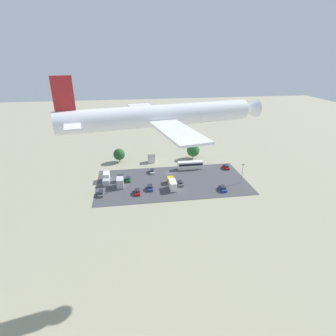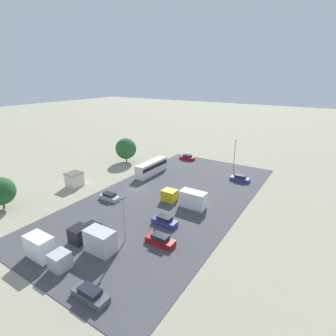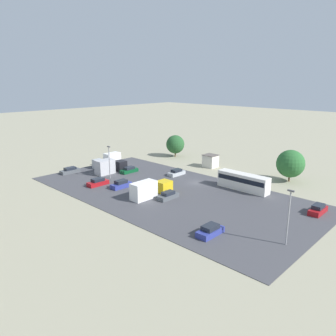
{
  "view_description": "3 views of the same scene",
  "coord_description": "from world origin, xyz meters",
  "px_view_note": "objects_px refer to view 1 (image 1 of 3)",
  "views": [
    {
      "loc": [
        15.42,
        99.44,
        46.14
      ],
      "look_at": [
        4.88,
        29.56,
        15.35
      ],
      "focal_mm": 28.0,
      "sensor_mm": 36.0,
      "label": 1
    },
    {
      "loc": [
        41.82,
        34.98,
        24.25
      ],
      "look_at": [
        -2.58,
        6.69,
        5.62
      ],
      "focal_mm": 28.0,
      "sensor_mm": 36.0,
      "label": 2
    },
    {
      "loc": [
        -42.8,
        53.34,
        21.56
      ],
      "look_at": [
        -1.96,
        10.89,
        5.87
      ],
      "focal_mm": 35.0,
      "sensor_mm": 36.0,
      "label": 3
    }
  ],
  "objects_px": {
    "parked_car_7": "(150,188)",
    "airplane": "(166,115)",
    "parked_car_3": "(180,183)",
    "parked_truck_1": "(172,184)",
    "parked_car_6": "(137,192)",
    "bus": "(190,165)",
    "parked_car_2": "(128,179)",
    "parked_truck_2": "(106,178)",
    "parked_truck_0": "(120,181)",
    "shed_building": "(151,159)",
    "parked_car_1": "(152,171)",
    "parked_car_5": "(101,193)",
    "parked_car_0": "(223,188)",
    "parked_car_4": "(226,167)"
  },
  "relations": [
    {
      "from": "parked_car_7",
      "to": "airplane",
      "type": "distance_m",
      "value": 50.64
    },
    {
      "from": "parked_car_3",
      "to": "parked_truck_1",
      "type": "height_order",
      "value": "parked_truck_1"
    },
    {
      "from": "parked_car_6",
      "to": "parked_car_3",
      "type": "bearing_deg",
      "value": -165.16
    },
    {
      "from": "bus",
      "to": "parked_car_2",
      "type": "distance_m",
      "value": 27.97
    },
    {
      "from": "parked_truck_2",
      "to": "airplane",
      "type": "xyz_separation_m",
      "value": [
        -17.19,
        45.69,
        33.88
      ]
    },
    {
      "from": "parked_truck_1",
      "to": "bus",
      "type": "bearing_deg",
      "value": 56.34
    },
    {
      "from": "parked_car_2",
      "to": "parked_car_3",
      "type": "bearing_deg",
      "value": -18.88
    },
    {
      "from": "parked_truck_0",
      "to": "parked_truck_2",
      "type": "relative_size",
      "value": 1.06
    },
    {
      "from": "bus",
      "to": "parked_car_2",
      "type": "height_order",
      "value": "bus"
    },
    {
      "from": "shed_building",
      "to": "airplane",
      "type": "distance_m",
      "value": 72.16
    },
    {
      "from": "shed_building",
      "to": "parked_car_7",
      "type": "height_order",
      "value": "shed_building"
    },
    {
      "from": "parked_car_3",
      "to": "airplane",
      "type": "distance_m",
      "value": 53.27
    },
    {
      "from": "parked_car_1",
      "to": "parked_truck_2",
      "type": "height_order",
      "value": "parked_truck_2"
    },
    {
      "from": "bus",
      "to": "parked_car_5",
      "type": "height_order",
      "value": "bus"
    },
    {
      "from": "parked_car_2",
      "to": "parked_truck_0",
      "type": "xyz_separation_m",
      "value": [
        3.11,
        3.49,
        0.98
      ]
    },
    {
      "from": "shed_building",
      "to": "parked_truck_1",
      "type": "bearing_deg",
      "value": 101.44
    },
    {
      "from": "parked_car_5",
      "to": "parked_truck_1",
      "type": "distance_m",
      "value": 26.16
    },
    {
      "from": "parked_car_0",
      "to": "parked_car_1",
      "type": "bearing_deg",
      "value": -38.62
    },
    {
      "from": "shed_building",
      "to": "parked_truck_1",
      "type": "relative_size",
      "value": 0.37
    },
    {
      "from": "parked_car_7",
      "to": "parked_truck_0",
      "type": "relative_size",
      "value": 0.56
    },
    {
      "from": "parked_truck_1",
      "to": "parked_truck_2",
      "type": "relative_size",
      "value": 1.24
    },
    {
      "from": "bus",
      "to": "parked_truck_1",
      "type": "distance_m",
      "value": 19.24
    },
    {
      "from": "parked_car_0",
      "to": "parked_truck_0",
      "type": "bearing_deg",
      "value": -14.65
    },
    {
      "from": "parked_car_0",
      "to": "airplane",
      "type": "xyz_separation_m",
      "value": [
        25.62,
        32.26,
        34.76
      ]
    },
    {
      "from": "shed_building",
      "to": "parked_car_5",
      "type": "relative_size",
      "value": 0.73
    },
    {
      "from": "shed_building",
      "to": "parked_car_1",
      "type": "xyz_separation_m",
      "value": [
        0.95,
        11.93,
        -0.94
      ]
    },
    {
      "from": "parked_car_0",
      "to": "parked_truck_0",
      "type": "height_order",
      "value": "parked_truck_0"
    },
    {
      "from": "parked_truck_1",
      "to": "airplane",
      "type": "relative_size",
      "value": 0.23
    },
    {
      "from": "parked_car_6",
      "to": "parked_truck_0",
      "type": "distance_m",
      "value": 9.82
    },
    {
      "from": "parked_car_2",
      "to": "parked_truck_1",
      "type": "relative_size",
      "value": 0.47
    },
    {
      "from": "parked_truck_1",
      "to": "parked_truck_0",
      "type": "bearing_deg",
      "value": 166.07
    },
    {
      "from": "parked_truck_2",
      "to": "parked_car_6",
      "type": "bearing_deg",
      "value": 135.88
    },
    {
      "from": "parked_car_7",
      "to": "parked_car_4",
      "type": "bearing_deg",
      "value": 22.58
    },
    {
      "from": "parked_car_0",
      "to": "parked_car_4",
      "type": "height_order",
      "value": "parked_car_4"
    },
    {
      "from": "parked_car_5",
      "to": "parked_truck_0",
      "type": "xyz_separation_m",
      "value": [
        -6.77,
        -6.65,
        0.98
      ]
    },
    {
      "from": "parked_car_0",
      "to": "parked_car_1",
      "type": "distance_m",
      "value": 31.23
    },
    {
      "from": "parked_car_4",
      "to": "parked_truck_0",
      "type": "xyz_separation_m",
      "value": [
        45.61,
        9.2,
        0.92
      ]
    },
    {
      "from": "bus",
      "to": "parked_truck_2",
      "type": "distance_m",
      "value": 36.18
    },
    {
      "from": "parked_car_0",
      "to": "parked_truck_1",
      "type": "height_order",
      "value": "parked_truck_1"
    },
    {
      "from": "bus",
      "to": "parked_car_7",
      "type": "distance_m",
      "value": 25.09
    },
    {
      "from": "bus",
      "to": "parked_truck_1",
      "type": "bearing_deg",
      "value": -33.66
    },
    {
      "from": "parked_car_0",
      "to": "parked_truck_0",
      "type": "xyz_separation_m",
      "value": [
        37.4,
        -9.78,
        0.93
      ]
    },
    {
      "from": "parked_car_3",
      "to": "parked_truck_1",
      "type": "distance_m",
      "value": 3.84
    },
    {
      "from": "parked_car_0",
      "to": "airplane",
      "type": "height_order",
      "value": "airplane"
    },
    {
      "from": "parked_car_5",
      "to": "parked_car_6",
      "type": "relative_size",
      "value": 1.03
    },
    {
      "from": "airplane",
      "to": "parked_car_4",
      "type": "bearing_deg",
      "value": 135.17
    },
    {
      "from": "parked_car_1",
      "to": "parked_car_3",
      "type": "distance_m",
      "value": 16.14
    },
    {
      "from": "bus",
      "to": "parked_car_6",
      "type": "bearing_deg",
      "value": -51.69
    },
    {
      "from": "parked_car_2",
      "to": "parked_car_1",
      "type": "bearing_deg",
      "value": 32.15
    },
    {
      "from": "bus",
      "to": "airplane",
      "type": "bearing_deg",
      "value": -18.85
    }
  ]
}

